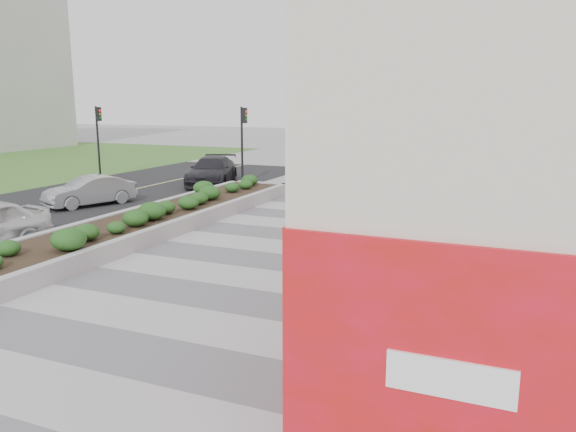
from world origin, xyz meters
name	(u,v)px	position (x,y,z in m)	size (l,w,h in m)	color
ground	(164,324)	(0.00, 0.00, 0.00)	(160.00, 160.00, 0.00)	gray
walkway	(234,281)	(0.00, 3.00, 0.01)	(8.00, 36.00, 0.01)	#A8A8AD
building	(544,119)	(6.98, 8.98, 3.98)	(6.04, 24.08, 8.00)	beige
planter	(150,218)	(-5.50, 7.00, 0.42)	(3.00, 18.00, 0.90)	#9E9EA0
street	(17,215)	(-12.00, 7.00, 0.00)	(10.00, 40.00, 0.00)	black
traffic_signal_near	(243,134)	(-7.23, 17.50, 2.76)	(0.33, 0.28, 4.20)	black
traffic_signal_far	(98,131)	(-16.43, 17.00, 2.76)	(0.33, 0.28, 4.20)	black
distant_bldg_north_l	(419,49)	(-5.00, 55.00, 10.00)	(16.00, 12.00, 20.00)	#ADAAA3
manhole_cover	(252,284)	(0.50, 3.00, 0.00)	(0.44, 0.44, 0.01)	#595654
skateboarder	(328,206)	(0.01, 10.31, 0.68)	(0.50, 0.73, 1.34)	beige
car_silver	(90,191)	(-10.81, 9.87, 0.64)	(1.35, 3.88, 1.28)	#A2A4A9
car_dark	(212,171)	(-9.10, 17.36, 0.75)	(2.10, 5.18, 1.50)	black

